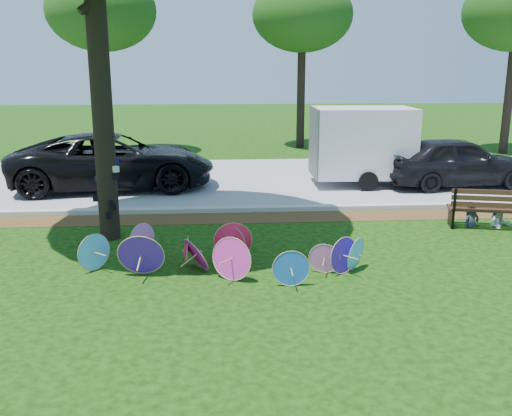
{
  "coord_description": "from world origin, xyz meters",
  "views": [
    {
      "loc": [
        -0.29,
        -9.28,
        3.79
      ],
      "look_at": [
        0.5,
        2.0,
        0.9
      ],
      "focal_mm": 40.0,
      "sensor_mm": 36.0,
      "label": 1
    }
  ],
  "objects": [
    {
      "name": "parasol_pile",
      "position": [
        -0.27,
        0.86,
        0.37
      ],
      "size": [
        5.52,
        2.09,
        0.87
      ],
      "color": "#D568B2",
      "rests_on": "ground"
    },
    {
      "name": "person_right",
      "position": [
        6.42,
        3.34,
        0.56
      ],
      "size": [
        0.55,
        0.43,
        1.11
      ],
      "primitive_type": "imported",
      "rotation": [
        0.0,
        0.0,
        -0.02
      ],
      "color": "silver",
      "rests_on": "ground"
    },
    {
      "name": "street",
      "position": [
        0.0,
        9.35,
        0.01
      ],
      "size": [
        90.0,
        8.0,
        0.01
      ],
      "primitive_type": "cube",
      "color": "gray",
      "rests_on": "ground"
    },
    {
      "name": "ground",
      "position": [
        0.0,
        0.0,
        0.0
      ],
      "size": [
        90.0,
        90.0,
        0.0
      ],
      "primitive_type": "plane",
      "color": "black",
      "rests_on": "ground"
    },
    {
      "name": "cargo_trailer",
      "position": [
        4.3,
        8.3,
        1.37
      ],
      "size": [
        3.1,
        2.01,
        2.73
      ],
      "primitive_type": "cube",
      "rotation": [
        0.0,
        0.0,
        -0.03
      ],
      "color": "silver",
      "rests_on": "ground"
    },
    {
      "name": "black_van",
      "position": [
        -3.45,
        8.3,
        0.85
      ],
      "size": [
        6.35,
        3.35,
        1.7
      ],
      "primitive_type": "imported",
      "rotation": [
        0.0,
        0.0,
        1.66
      ],
      "color": "black",
      "rests_on": "ground"
    },
    {
      "name": "mulch_strip",
      "position": [
        0.0,
        4.5,
        0.01
      ],
      "size": [
        90.0,
        1.0,
        0.01
      ],
      "primitive_type": "cube",
      "color": "#472D16",
      "rests_on": "ground"
    },
    {
      "name": "bg_trees",
      "position": [
        3.6,
        15.4,
        5.77
      ],
      "size": [
        21.25,
        6.71,
        7.4
      ],
      "color": "black",
      "rests_on": "ground"
    },
    {
      "name": "dark_pickup",
      "position": [
        7.19,
        7.83,
        0.79
      ],
      "size": [
        4.78,
        2.33,
        1.57
      ],
      "primitive_type": "imported",
      "rotation": [
        0.0,
        0.0,
        1.68
      ],
      "color": "black",
      "rests_on": "ground"
    },
    {
      "name": "curb",
      "position": [
        0.0,
        5.2,
        0.06
      ],
      "size": [
        90.0,
        0.3,
        0.12
      ],
      "primitive_type": "cube",
      "color": "#B7B5AD",
      "rests_on": "ground"
    },
    {
      "name": "park_bench",
      "position": [
        6.07,
        3.29,
        0.48
      ],
      "size": [
        1.95,
        1.11,
        0.96
      ],
      "primitive_type": null,
      "rotation": [
        0.0,
        0.0,
        -0.24
      ],
      "color": "black",
      "rests_on": "ground"
    },
    {
      "name": "person_left",
      "position": [
        5.72,
        3.34,
        0.59
      ],
      "size": [
        0.5,
        0.41,
        1.19
      ],
      "primitive_type": "imported",
      "rotation": [
        0.0,
        0.0,
        0.35
      ],
      "color": "#343647",
      "rests_on": "ground"
    }
  ]
}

